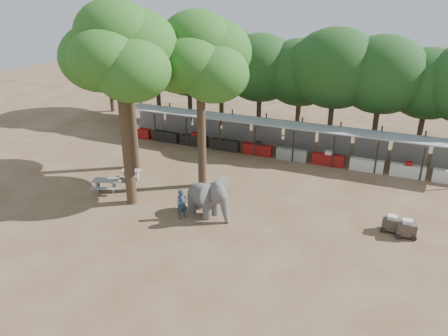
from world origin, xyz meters
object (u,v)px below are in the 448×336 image
at_px(handler, 182,204).
at_px(cart_back, 406,228).
at_px(picnic_table_far, 131,173).
at_px(yard_tree_back, 199,57).
at_px(cart_front, 391,224).
at_px(yard_tree_center, 119,52).
at_px(yard_tree_left, 127,55).
at_px(picnic_table_near, 106,184).
at_px(elephant, 208,197).

xyz_separation_m(handler, cart_back, (12.13, 2.80, -0.38)).
distance_m(handler, picnic_table_far, 6.91).
distance_m(yard_tree_back, cart_front, 14.80).
distance_m(yard_tree_center, picnic_table_far, 9.42).
height_order(yard_tree_left, picnic_table_near, yard_tree_left).
relative_size(picnic_table_near, cart_back, 1.66).
bearing_deg(yard_tree_left, cart_back, -8.66).
xyz_separation_m(elephant, cart_back, (10.89, 1.89, -0.68)).
distance_m(elephant, picnic_table_far, 7.65).
bearing_deg(yard_tree_back, elephant, -59.94).
bearing_deg(yard_tree_back, yard_tree_left, 170.54).
bearing_deg(yard_tree_center, picnic_table_near, 166.55).
bearing_deg(handler, yard_tree_center, 113.73).
distance_m(picnic_table_near, cart_front, 17.77).
bearing_deg(cart_front, yard_tree_center, -166.18).
relative_size(yard_tree_left, cart_back, 9.13).
bearing_deg(handler, yard_tree_back, 45.45).
xyz_separation_m(handler, cart_front, (11.35, 3.09, -0.41)).
bearing_deg(elephant, yard_tree_back, 137.98).
bearing_deg(yard_tree_left, elephant, -30.33).
distance_m(picnic_table_far, cart_back, 18.05).
height_order(yard_tree_left, yard_tree_back, yard_tree_back).
distance_m(yard_tree_back, picnic_table_near, 10.23).
relative_size(yard_tree_back, cart_back, 9.41).
relative_size(yard_tree_center, elephant, 3.72).
bearing_deg(cart_back, yard_tree_back, 160.86).
bearing_deg(picnic_table_near, cart_front, -11.92).
relative_size(picnic_table_far, cart_front, 1.51).
relative_size(yard_tree_back, picnic_table_far, 6.97).
bearing_deg(picnic_table_near, elephant, -20.49).
relative_size(picnic_table_near, cart_front, 1.86).
relative_size(handler, cart_front, 1.68).
relative_size(yard_tree_left, cart_front, 10.24).
distance_m(picnic_table_far, cart_front, 17.26).
bearing_deg(yard_tree_left, yard_tree_center, -59.04).
height_order(elephant, cart_back, elephant).
height_order(yard_tree_back, picnic_table_near, yard_tree_back).
height_order(picnic_table_near, cart_back, cart_back).
relative_size(elephant, picnic_table_far, 1.99).
distance_m(yard_tree_back, handler, 9.02).
bearing_deg(cart_back, picnic_table_far, 166.77).
height_order(elephant, handler, elephant).
xyz_separation_m(handler, picnic_table_near, (-6.33, 1.28, -0.37)).
relative_size(elephant, handler, 1.79).
height_order(yard_tree_back, cart_front, yard_tree_back).
height_order(yard_tree_center, picnic_table_near, yard_tree_center).
relative_size(yard_tree_back, picnic_table_near, 5.68).
bearing_deg(yard_tree_center, cart_front, 8.83).
distance_m(yard_tree_back, cart_back, 15.47).
relative_size(cart_front, cart_back, 0.89).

